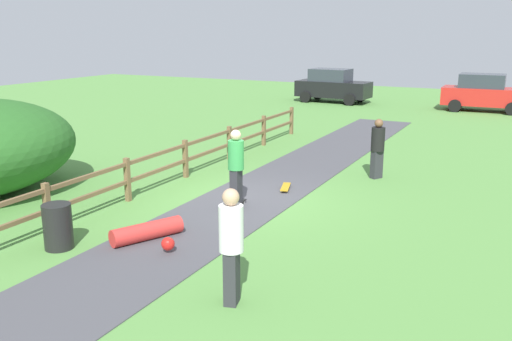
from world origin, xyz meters
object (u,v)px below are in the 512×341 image
Objects in this scene: skater_fallen at (149,232)px; parked_car_red at (484,93)px; skateboard_loose at (286,187)px; trash_bin at (58,226)px; skater_riding at (236,164)px; bystander_black at (378,146)px; parked_car_black at (333,86)px; bystander_white at (231,241)px.

parked_car_red is (4.18, 22.70, 0.76)m from skater_fallen.
skater_fallen is at bearing -101.72° from skateboard_loose.
parked_car_red is (5.53, 23.78, 0.51)m from trash_bin.
trash_bin is at bearing -103.09° from parked_car_red.
bystander_black is at bearing 61.36° from skater_riding.
bystander_black is (2.79, 6.96, 0.75)m from skater_fallen.
skater_fallen is at bearing -100.43° from parked_car_red.
parked_car_black reaches higher than skateboard_loose.
skater_riding reaches higher than trash_bin.
parked_car_red is at bearing 79.91° from skateboard_loose.
skateboard_loose is at bearing -128.21° from bystander_black.
skater_fallen is 0.88× the size of bystander_black.
parked_car_black is at bearing 105.51° from skateboard_loose.
parked_car_black is (-4.05, 22.71, 0.76)m from skater_fallen.
trash_bin is 9.06m from bystander_black.
bystander_white reaches higher than trash_bin.
bystander_white is at bearing -62.10° from skater_riding.
skater_fallen is at bearing 38.63° from trash_bin.
skater_fallen is 1.84× the size of skateboard_loose.
parked_car_red is (3.21, 18.06, 0.87)m from skateboard_loose.
skater_fallen is at bearing 151.00° from bystander_white.
skater_fallen is at bearing -111.81° from bystander_black.
trash_bin is at bearing -115.62° from skater_riding.
bystander_black is (4.14, 8.04, 0.50)m from trash_bin.
bystander_white is at bearing -29.00° from skater_fallen.
parked_car_red is at bearing 79.57° from skater_fallen.
bystander_black is 0.40× the size of parked_car_black.
trash_bin is 0.48× the size of bystander_white.
skateboard_loose is 0.19× the size of parked_car_red.
skater_fallen is 7.54m from bystander_black.
skateboard_loose is 18.36m from parked_car_red.
parked_car_red is (1.39, 15.74, 0.01)m from bystander_black.
skater_riding is 0.44× the size of parked_car_black.
parked_car_red reaches higher than bystander_white.
skater_riding is 20.27m from parked_car_red.
bystander_white is at bearing -74.28° from parked_car_black.
skater_fallen is 3.29m from bystander_white.
skateboard_loose is at bearing -74.49° from parked_car_black.
parked_car_black reaches higher than skater_fallen.
skater_riding reaches higher than skater_fallen.
trash_bin is at bearing 173.62° from bystander_white.
parked_car_red reaches higher than skater_fallen.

